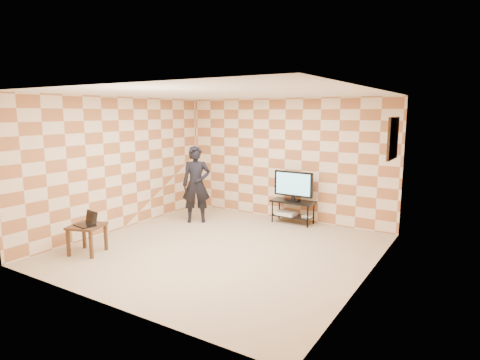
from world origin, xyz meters
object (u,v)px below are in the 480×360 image
tv_stand (293,207)px  person (196,184)px  side_table (87,230)px  tv (293,185)px

tv_stand → person: bearing=-151.3°
side_table → tv_stand: bearing=58.7°
tv_stand → person: person is taller
person → tv: bearing=-7.0°
tv → side_table: tv is taller
tv_stand → person: (-1.85, -1.01, 0.47)m
tv_stand → tv: tv is taller
tv → side_table: (-2.19, -3.60, -0.44)m
tv_stand → tv: size_ratio=1.07×
side_table → person: bearing=82.6°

